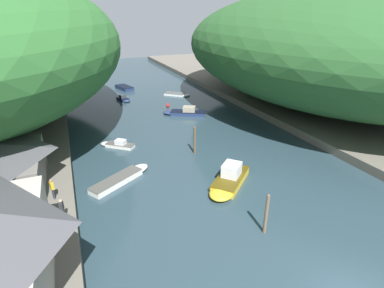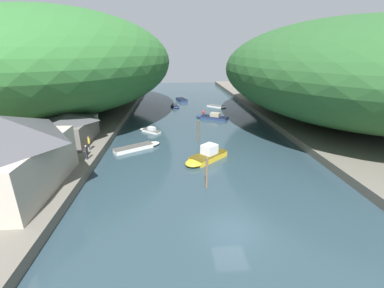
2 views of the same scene
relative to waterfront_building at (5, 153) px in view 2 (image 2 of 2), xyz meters
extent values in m
plane|color=#283D47|center=(18.09, 24.37, -4.43)|extent=(130.00, 130.00, 0.00)
cube|color=#666056|center=(-5.96, 24.37, -3.95)|extent=(22.00, 120.00, 0.95)
cube|color=#666056|center=(42.14, 24.37, -3.95)|extent=(22.00, 120.00, 0.95)
ellipsoid|color=#2D662D|center=(-7.06, 33.85, 6.01)|extent=(41.05, 57.48, 18.97)
ellipsoid|color=#285628|center=(43.24, 22.73, 4.86)|extent=(39.26, 54.96, 16.67)
cube|color=#B2A899|center=(0.00, 0.00, -1.36)|extent=(7.27, 11.05, 4.24)
cube|color=slate|center=(0.22, 12.80, -2.05)|extent=(5.51, 8.35, 2.86)
pyramid|color=#4C4C51|center=(0.22, 12.80, -0.10)|extent=(5.95, 9.02, 1.03)
cube|color=silver|center=(8.64, 11.53, -4.16)|extent=(5.13, 3.94, 0.54)
ellipsoid|color=silver|center=(10.83, 12.90, -4.16)|extent=(2.90, 2.51, 0.54)
cube|color=#504E4A|center=(8.64, 11.53, -3.87)|extent=(5.23, 4.02, 0.03)
cube|color=navy|center=(14.42, 38.76, -4.22)|extent=(1.99, 2.73, 0.41)
ellipsoid|color=navy|center=(14.79, 37.60, -4.22)|extent=(1.55, 1.54, 0.41)
cube|color=black|center=(14.42, 38.76, -4.00)|extent=(2.02, 2.78, 0.03)
cube|color=#333842|center=(14.39, 38.84, -3.73)|extent=(1.13, 1.09, 0.58)
cube|color=navy|center=(16.26, 46.74, -4.12)|extent=(3.08, 4.82, 0.62)
ellipsoid|color=navy|center=(15.65, 48.89, -4.12)|extent=(2.38, 2.65, 0.62)
cube|color=black|center=(16.26, 46.74, -3.79)|extent=(3.14, 4.92, 0.03)
cube|color=gold|center=(18.16, 7.69, -4.08)|extent=(5.00, 4.80, 0.69)
ellipsoid|color=gold|center=(16.36, 6.06, -4.08)|extent=(3.13, 3.09, 0.69)
cube|color=#4C3E0E|center=(18.16, 7.69, -3.72)|extent=(5.10, 4.90, 0.03)
cube|color=silver|center=(18.27, 7.80, -3.15)|extent=(2.24, 2.22, 1.17)
cube|color=navy|center=(21.95, 27.22, -4.18)|extent=(5.39, 4.15, 0.49)
ellipsoid|color=navy|center=(19.72, 28.47, -4.18)|extent=(3.11, 2.83, 0.49)
cube|color=black|center=(21.95, 27.22, -3.92)|extent=(5.50, 4.24, 0.03)
cube|color=#9E937F|center=(22.09, 27.15, -3.55)|extent=(2.21, 2.04, 0.76)
cube|color=silver|center=(10.39, 19.39, -4.24)|extent=(3.23, 2.97, 0.38)
ellipsoid|color=silver|center=(9.14, 20.43, -4.24)|extent=(1.95, 1.89, 0.38)
cube|color=#504E4A|center=(10.39, 19.39, -4.03)|extent=(3.30, 3.03, 0.03)
cube|color=silver|center=(10.46, 19.33, -3.78)|extent=(1.39, 1.35, 0.53)
cube|color=white|center=(24.03, 38.77, -4.25)|extent=(4.04, 3.86, 0.35)
ellipsoid|color=white|center=(25.44, 37.53, -4.25)|extent=(2.57, 2.55, 0.35)
cube|color=#525252|center=(24.03, 38.77, -4.06)|extent=(4.12, 3.93, 0.03)
cylinder|color=brown|center=(17.07, 0.97, -2.92)|extent=(0.24, 0.24, 3.01)
sphere|color=brown|center=(17.07, 0.97, -1.37)|extent=(0.21, 0.21, 0.21)
cylinder|color=brown|center=(17.61, 14.63, -2.94)|extent=(0.26, 0.26, 2.97)
sphere|color=brown|center=(17.61, 14.63, -1.41)|extent=(0.23, 0.23, 0.23)
sphere|color=red|center=(20.33, 31.96, -4.16)|extent=(0.54, 0.54, 0.54)
cone|color=red|center=(20.33, 31.96, -3.75)|extent=(0.27, 0.27, 0.27)
cylinder|color=#282D3D|center=(4.23, 6.44, -3.05)|extent=(0.13, 0.13, 0.85)
cylinder|color=#282D3D|center=(4.27, 6.61, -3.05)|extent=(0.13, 0.13, 0.85)
cube|color=#2D2D33|center=(4.25, 6.52, -2.32)|extent=(0.31, 0.42, 0.62)
sphere|color=tan|center=(4.25, 6.52, -1.90)|extent=(0.22, 0.22, 0.22)
cylinder|color=#282D3D|center=(3.64, 9.53, -3.05)|extent=(0.13, 0.13, 0.85)
cylinder|color=#282D3D|center=(3.58, 9.70, -3.05)|extent=(0.13, 0.13, 0.85)
cube|color=gold|center=(3.61, 9.62, -2.32)|extent=(0.33, 0.43, 0.62)
sphere|color=#9E7051|center=(3.61, 9.62, -1.90)|extent=(0.22, 0.22, 0.22)
camera|label=1|loc=(5.93, -12.47, 9.84)|focal=28.00mm
camera|label=2|loc=(14.08, -20.84, 7.98)|focal=24.00mm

